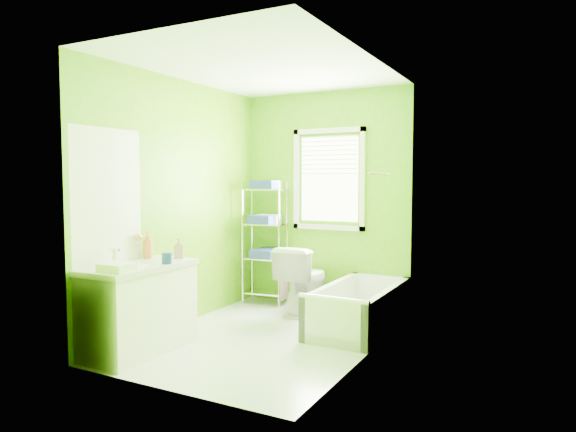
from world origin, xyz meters
The scene contains 9 objects.
ground centered at (0.00, 0.00, 0.00)m, with size 2.90×2.90×0.00m, color silver.
room_envelope centered at (0.00, 0.00, 1.55)m, with size 2.14×2.94×2.62m.
window centered at (0.05, 1.42, 1.61)m, with size 0.92×0.05×1.22m.
door centered at (-1.04, -1.00, 1.00)m, with size 0.09×0.80×2.00m.
right_wall_decor centered at (1.04, -0.02, 1.32)m, with size 0.04×1.48×1.17m.
bathtub centered at (0.71, 0.68, 0.15)m, with size 0.69×1.47×0.48m.
toilet centered at (-0.08, 1.00, 0.39)m, with size 0.44×0.77×0.79m, color white.
vanity centered at (-0.79, -0.90, 0.42)m, with size 0.54×1.05×1.04m.
wire_shelf_unit centered at (-0.69, 1.20, 0.93)m, with size 0.55×0.45×1.54m.
Camera 1 is at (2.49, -4.28, 1.54)m, focal length 32.00 mm.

